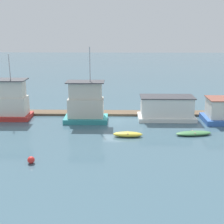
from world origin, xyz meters
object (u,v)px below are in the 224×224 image
at_px(dinghy_green, 194,133).
at_px(houseboat_red, 10,102).
at_px(dinghy_yellow, 128,134).
at_px(buoy_red, 31,160).
at_px(houseboat_white, 167,108).
at_px(houseboat_teal, 86,104).

bearing_deg(dinghy_green, houseboat_red, 165.17).
bearing_deg(dinghy_yellow, buoy_red, -141.57).
relative_size(dinghy_green, buoy_red, 6.52).
bearing_deg(dinghy_green, houseboat_white, 109.86).
xyz_separation_m(houseboat_white, dinghy_green, (2.21, -6.11, -1.26)).
height_order(houseboat_teal, dinghy_yellow, houseboat_teal).
bearing_deg(houseboat_white, dinghy_green, -70.14).
bearing_deg(houseboat_teal, buoy_red, -106.32).
xyz_separation_m(houseboat_red, houseboat_teal, (10.06, -1.06, -0.07)).
relative_size(houseboat_red, houseboat_teal, 0.90).
xyz_separation_m(houseboat_white, buoy_red, (-14.30, -13.89, -1.15)).
relative_size(houseboat_red, buoy_red, 13.00).
relative_size(dinghy_yellow, dinghy_green, 0.77).
bearing_deg(houseboat_teal, houseboat_white, 6.08).
relative_size(houseboat_teal, buoy_red, 14.51).
bearing_deg(houseboat_red, houseboat_teal, -5.99).
height_order(dinghy_yellow, buoy_red, buoy_red).
bearing_deg(dinghy_green, buoy_red, -154.78).
relative_size(houseboat_red, dinghy_green, 1.99).
bearing_deg(houseboat_red, buoy_red, -65.41).
bearing_deg(dinghy_yellow, dinghy_green, 4.88).
distance_m(houseboat_teal, dinghy_green, 13.86).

